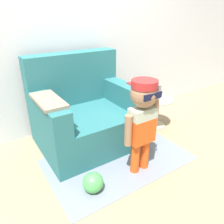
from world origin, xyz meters
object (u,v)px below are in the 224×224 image
Objects in this scene: armchair at (85,113)px; toy_ball at (93,182)px; person_child at (142,113)px; side_table at (156,110)px.

armchair is 6.16× the size of toy_ball.
side_table is (0.78, 0.59, -0.38)m from person_child.
side_table is at bearing -11.62° from armchair.
armchair reaches higher than side_table.
armchair is 1.22× the size of person_child.
toy_ball is at bearing -179.52° from person_child.
person_child reaches higher than toy_ball.
armchair is at bearing 168.38° from side_table.
person_child is 2.19× the size of side_table.
person_child is at bearing 0.48° from toy_ball.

